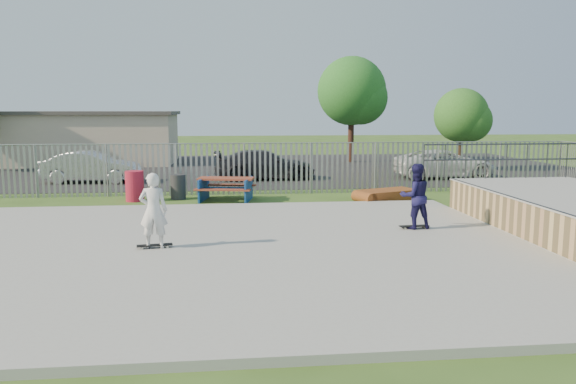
{
  "coord_description": "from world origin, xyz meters",
  "views": [
    {
      "loc": [
        0.38,
        -12.75,
        3.27
      ],
      "look_at": [
        1.96,
        2.0,
        1.1
      ],
      "focal_mm": 35.0,
      "sensor_mm": 36.0,
      "label": 1
    }
  ],
  "objects": [
    {
      "name": "skater_navy",
      "position": [
        5.28,
        1.44,
        1.02
      ],
      "size": [
        0.9,
        0.73,
        1.73
      ],
      "primitive_type": "imported",
      "rotation": [
        0.0,
        0.0,
        3.23
      ],
      "color": "#181646",
      "rests_on": "concrete_slab"
    },
    {
      "name": "car_silver",
      "position": [
        -5.76,
        13.23,
        0.73
      ],
      "size": [
        4.39,
        1.8,
        1.41
      ],
      "primitive_type": "imported",
      "rotation": [
        0.0,
        0.0,
        1.5
      ],
      "color": "silver",
      "rests_on": "parking_lot"
    },
    {
      "name": "tree_right",
      "position": [
        12.82,
        16.34,
        2.98
      ],
      "size": [
        2.88,
        2.88,
        4.44
      ],
      "color": "#3C2818",
      "rests_on": "ground"
    },
    {
      "name": "skateboard_a",
      "position": [
        5.28,
        1.44,
        0.19
      ],
      "size": [
        0.81,
        0.27,
        0.08
      ],
      "rotation": [
        0.0,
        0.0,
        0.09
      ],
      "color": "black",
      "rests_on": "concrete_slab"
    },
    {
      "name": "trash_bin_grey",
      "position": [
        -1.48,
        8.09,
        0.46
      ],
      "size": [
        0.55,
        0.55,
        0.92
      ],
      "primitive_type": "cylinder",
      "color": "#28292B",
      "rests_on": "ground"
    },
    {
      "name": "tree_mid",
      "position": [
        8.09,
        22.04,
        4.43
      ],
      "size": [
        4.27,
        4.27,
        6.58
      ],
      "color": "#3F2419",
      "rests_on": "ground"
    },
    {
      "name": "parking_lot",
      "position": [
        0.0,
        19.0,
        0.01
      ],
      "size": [
        40.0,
        18.0,
        0.02
      ],
      "primitive_type": "cube",
      "color": "black",
      "rests_on": "ground"
    },
    {
      "name": "trash_bin_red",
      "position": [
        -3.0,
        7.81,
        0.55
      ],
      "size": [
        0.66,
        0.66,
        1.1
      ],
      "primitive_type": "cylinder",
      "color": "#AB1A32",
      "rests_on": "ground"
    },
    {
      "name": "building",
      "position": [
        -8.0,
        23.0,
        1.61
      ],
      "size": [
        10.4,
        6.4,
        3.2
      ],
      "color": "beige",
      "rests_on": "ground"
    },
    {
      "name": "quarter_pipe",
      "position": [
        9.5,
        1.04,
        0.56
      ],
      "size": [
        5.5,
        7.05,
        2.19
      ],
      "color": "tan",
      "rests_on": "ground"
    },
    {
      "name": "fence",
      "position": [
        1.0,
        4.59,
        1.0
      ],
      "size": [
        26.04,
        16.02,
        2.0
      ],
      "color": "gray",
      "rests_on": "ground"
    },
    {
      "name": "concrete_slab",
      "position": [
        0.0,
        0.0,
        0.07
      ],
      "size": [
        15.0,
        12.0,
        0.15
      ],
      "primitive_type": "cube",
      "color": "#9A9A95",
      "rests_on": "ground"
    },
    {
      "name": "picnic_table",
      "position": [
        0.29,
        7.58,
        0.43
      ],
      "size": [
        2.27,
        2.0,
        0.84
      ],
      "rotation": [
        0.0,
        0.0,
        -0.2
      ],
      "color": "brown",
      "rests_on": "ground"
    },
    {
      "name": "car_dark",
      "position": [
        2.09,
        13.64,
        0.71
      ],
      "size": [
        4.85,
        2.18,
        1.38
      ],
      "primitive_type": "imported",
      "rotation": [
        0.0,
        0.0,
        1.62
      ],
      "color": "black",
      "rests_on": "parking_lot"
    },
    {
      "name": "funbox",
      "position": [
        6.11,
        6.83,
        0.21
      ],
      "size": [
        2.3,
        1.71,
        0.41
      ],
      "rotation": [
        0.0,
        0.0,
        0.37
      ],
      "color": "brown",
      "rests_on": "ground"
    },
    {
      "name": "skateboard_b",
      "position": [
        -1.32,
        -0.0,
        0.19
      ],
      "size": [
        0.82,
        0.32,
        0.08
      ],
      "rotation": [
        0.0,
        0.0,
        0.15
      ],
      "color": "black",
      "rests_on": "concrete_slab"
    },
    {
      "name": "skater_white",
      "position": [
        -1.32,
        -0.0,
        1.02
      ],
      "size": [
        0.64,
        0.43,
        1.73
      ],
      "primitive_type": "imported",
      "rotation": [
        0.0,
        0.0,
        3.12
      ],
      "color": "white",
      "rests_on": "concrete_slab"
    },
    {
      "name": "ground",
      "position": [
        0.0,
        0.0,
        0.0
      ],
      "size": [
        120.0,
        120.0,
        0.0
      ],
      "primitive_type": "plane",
      "color": "#34531C",
      "rests_on": "ground"
    },
    {
      "name": "car_white",
      "position": [
        10.79,
        13.29,
        0.7
      ],
      "size": [
        4.95,
        2.4,
        1.36
      ],
      "primitive_type": "imported",
      "rotation": [
        0.0,
        0.0,
        1.54
      ],
      "color": "silver",
      "rests_on": "parking_lot"
    }
  ]
}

